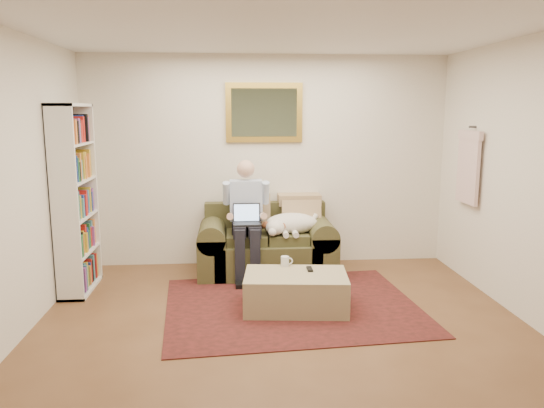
{
  "coord_description": "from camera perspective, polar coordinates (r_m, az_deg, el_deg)",
  "views": [
    {
      "loc": [
        -0.44,
        -4.08,
        1.94
      ],
      "look_at": [
        -0.02,
        1.43,
        0.95
      ],
      "focal_mm": 35.0,
      "sensor_mm": 36.0,
      "label": 1
    }
  ],
  "objects": [
    {
      "name": "laptop",
      "position": [
        6.06,
        -2.74,
        -1.55
      ],
      "size": [
        0.31,
        0.25,
        0.23
      ],
      "color": "black",
      "rests_on": "seated_man"
    },
    {
      "name": "coffee_mug",
      "position": [
        5.44,
        1.39,
        -6.17
      ],
      "size": [
        0.08,
        0.08,
        0.1
      ],
      "primitive_type": "cylinder",
      "color": "white",
      "rests_on": "ottoman"
    },
    {
      "name": "wall_mirror",
      "position": [
        6.57,
        -0.85,
        9.8
      ],
      "size": [
        0.94,
        0.04,
        0.72
      ],
      "color": "gold",
      "rests_on": "room_shell"
    },
    {
      "name": "ottoman",
      "position": [
        5.26,
        2.57,
        -9.4
      ],
      "size": [
        1.05,
        0.73,
        0.36
      ],
      "primitive_type": "cube",
      "rotation": [
        0.0,
        0.0,
        -0.1
      ],
      "color": "tan",
      "rests_on": "room_shell"
    },
    {
      "name": "sleeping_dog",
      "position": [
        6.24,
        2.12,
        -2.09
      ],
      "size": [
        0.66,
        0.42,
        0.25
      ],
      "primitive_type": null,
      "color": "white",
      "rests_on": "sofa"
    },
    {
      "name": "tv_remote",
      "position": [
        5.33,
        4.07,
        -6.99
      ],
      "size": [
        0.05,
        0.15,
        0.02
      ],
      "primitive_type": "cube",
      "rotation": [
        0.0,
        0.0,
        -0.02
      ],
      "color": "black",
      "rests_on": "ottoman"
    },
    {
      "name": "sofa",
      "position": [
        6.37,
        -0.58,
        -4.96
      ],
      "size": [
        1.61,
        0.82,
        0.97
      ],
      "color": "#444124",
      "rests_on": "room_shell"
    },
    {
      "name": "bookshelf",
      "position": [
        5.99,
        -20.42,
        0.48
      ],
      "size": [
        0.28,
        0.8,
        2.0
      ],
      "primitive_type": null,
      "color": "white",
      "rests_on": "room_shell"
    },
    {
      "name": "hanging_shirt",
      "position": [
        6.29,
        20.38,
        4.14
      ],
      "size": [
        0.06,
        0.52,
        0.9
      ],
      "primitive_type": null,
      "color": "beige",
      "rests_on": "room_shell"
    },
    {
      "name": "rug",
      "position": [
        5.4,
        2.15,
        -10.86
      ],
      "size": [
        2.63,
        2.17,
        0.01
      ],
      "primitive_type": "cube",
      "rotation": [
        0.0,
        0.0,
        0.08
      ],
      "color": "black",
      "rests_on": "room_shell"
    },
    {
      "name": "seated_man",
      "position": [
        6.13,
        -2.75,
        -1.74
      ],
      "size": [
        0.53,
        0.76,
        1.36
      ],
      "primitive_type": null,
      "color": "#8CA3D8",
      "rests_on": "sofa"
    },
    {
      "name": "room_shell",
      "position": [
        4.5,
        1.26,
        1.98
      ],
      "size": [
        4.51,
        5.0,
        2.61
      ],
      "color": "brown",
      "rests_on": "ground"
    }
  ]
}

